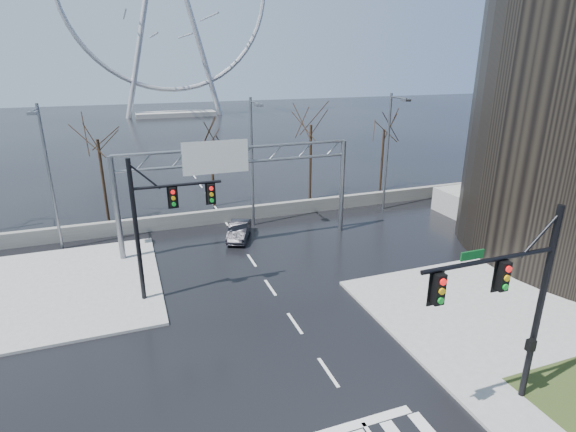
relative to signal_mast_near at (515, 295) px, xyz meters
name	(u,v)px	position (x,y,z in m)	size (l,w,h in m)	color
ground	(328,372)	(-5.14, 4.04, -4.87)	(260.00, 260.00, 0.00)	black
sidewalk_right_ext	(481,306)	(4.86, 6.04, -4.80)	(12.00, 10.00, 0.15)	gray
sidewalk_far	(70,287)	(-16.14, 16.04, -4.80)	(10.00, 12.00, 0.15)	gray
barrier_wall	(225,215)	(-5.14, 24.04, -4.32)	(52.00, 0.50, 1.10)	slate
signal_mast_near	(515,295)	(0.00, 0.00, 0.00)	(5.52, 0.41, 8.00)	black
signal_mast_far	(157,216)	(-11.01, 13.00, -0.04)	(4.72, 0.41, 8.00)	black
sign_gantry	(233,175)	(-5.52, 19.00, 0.31)	(16.36, 0.40, 7.60)	slate
streetlight_left	(47,168)	(-17.14, 22.20, 1.01)	(0.50, 2.55, 10.00)	slate
streetlight_mid	(253,153)	(-3.14, 22.20, 1.01)	(0.50, 2.55, 10.00)	slate
streetlight_right	(390,144)	(8.86, 22.20, 1.01)	(0.50, 2.55, 10.00)	slate
tree_left	(99,149)	(-14.14, 27.54, 1.10)	(3.75, 3.75, 7.50)	black
tree_center	(211,149)	(-5.14, 28.54, 0.30)	(3.25, 3.25, 6.50)	black
tree_right	(311,134)	(3.86, 27.54, 1.34)	(3.90, 3.90, 7.80)	black
tree_far_right	(384,137)	(11.86, 28.04, 0.54)	(3.40, 3.40, 6.80)	black
car	(239,231)	(-4.97, 20.07, -4.24)	(1.34, 3.85, 1.27)	black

